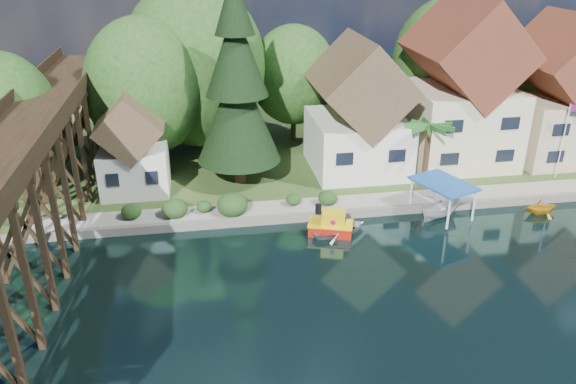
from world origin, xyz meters
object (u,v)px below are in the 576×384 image
object	(u,v)px
house_right	(560,98)
boat_yellow	(542,206)
trestle_bridge	(29,184)
palm_tree	(429,128)
shed	(133,149)
boat_canopy	(441,203)
house_center	(461,94)
conifer	(237,88)
tugboat	(331,225)
flagpole	(566,133)
boat_white_a	(339,227)
house_left	(358,115)

from	to	relation	value
house_right	boat_yellow	world-z (taller)	house_right
trestle_bridge	palm_tree	size ratio (longest dim) A/B	8.44
shed	boat_canopy	xyz separation A→B (m)	(21.78, -7.55, -2.64)
house_center	boat_yellow	distance (m)	11.91
house_center	conifer	distance (m)	19.12
tugboat	trestle_bridge	bearing A→B (deg)	-177.78
conifer	flagpole	size ratio (longest dim) A/B	2.57
trestle_bridge	shed	bearing A→B (deg)	61.81
flagpole	tugboat	size ratio (longest dim) A/B	1.85
boat_canopy	conifer	bearing A→B (deg)	150.98
conifer	boat_canopy	bearing A→B (deg)	-29.02
boat_white_a	boat_yellow	bearing A→B (deg)	-102.46
shed	boat_yellow	size ratio (longest dim) A/B	3.20
house_right	shed	size ratio (longest dim) A/B	1.59
shed	conifer	distance (m)	9.17
trestle_bridge	shed	world-z (taller)	trestle_bridge
house_left	palm_tree	distance (m)	6.04
tugboat	palm_tree	bearing A→B (deg)	34.05
house_center	tugboat	world-z (taller)	house_center
trestle_bridge	tugboat	size ratio (longest dim) A/B	13.11
boat_white_a	house_left	bearing A→B (deg)	-35.52
conifer	palm_tree	bearing A→B (deg)	-10.04
flagpole	boat_yellow	size ratio (longest dim) A/B	2.54
trestle_bridge	palm_tree	distance (m)	28.36
house_right	flagpole	distance (m)	5.54
shed	flagpole	xyz separation A→B (m)	(33.67, -3.31, 0.49)
boat_white_a	boat_yellow	distance (m)	15.33
trestle_bridge	tugboat	distance (m)	19.08
flagpole	boat_white_a	xyz separation A→B (m)	(-19.64, -5.26, -3.91)
palm_tree	boat_yellow	world-z (taller)	palm_tree
shed	conifer	xyz separation A→B (m)	(8.06, 0.06, 4.37)
house_center	flagpole	distance (m)	8.78
palm_tree	flagpole	world-z (taller)	flagpole
palm_tree	boat_yellow	distance (m)	9.91
trestle_bridge	conifer	bearing A→B (deg)	35.72
house_center	tugboat	size ratio (longest dim) A/B	4.12
tugboat	boat_canopy	xyz separation A→B (m)	(8.30, 1.06, 0.53)
shed	tugboat	xyz separation A→B (m)	(13.48, -8.61, -3.17)
house_right	shed	bearing A→B (deg)	-177.61
shed	boat_white_a	xyz separation A→B (m)	(14.04, -8.57, -3.41)
tugboat	boat_white_a	world-z (taller)	tugboat
flagpole	shed	bearing A→B (deg)	174.39
palm_tree	boat_canopy	world-z (taller)	palm_tree
conifer	boat_white_a	xyz separation A→B (m)	(5.98, -8.64, -7.78)
shed	boat_yellow	bearing A→B (deg)	-15.52
house_left	tugboat	bearing A→B (deg)	-114.07
tugboat	boat_canopy	distance (m)	8.39
house_left	shed	xyz separation A→B (m)	(-18.00, -1.50, -1.31)
conifer	boat_yellow	size ratio (longest dim) A/B	6.51
house_right	boat_yellow	size ratio (longest dim) A/B	5.07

